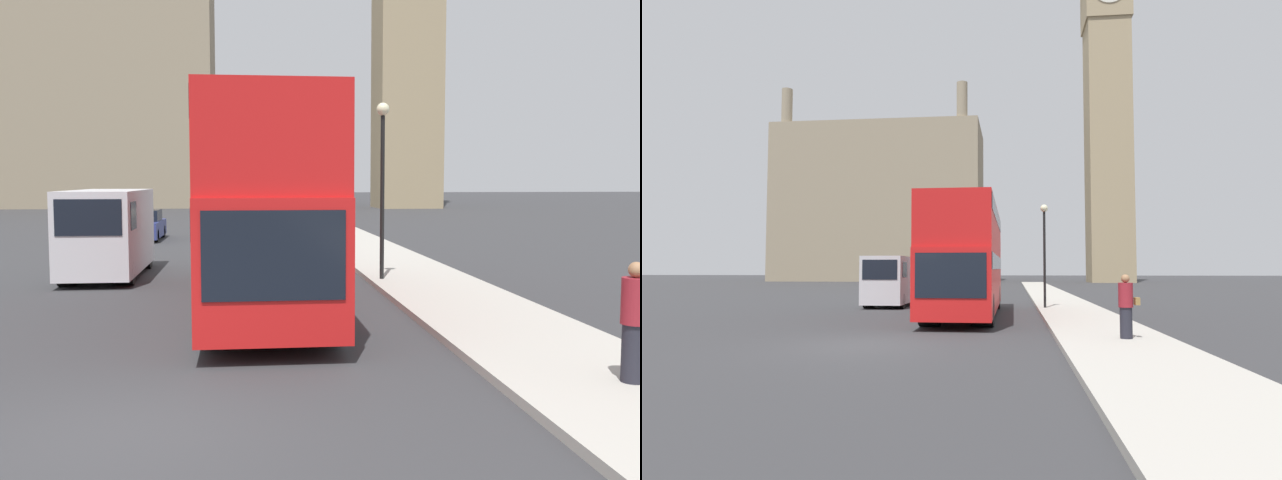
# 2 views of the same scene
# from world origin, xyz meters

# --- Properties ---
(ground_plane) EXTENTS (300.00, 300.00, 0.00)m
(ground_plane) POSITION_xyz_m (0.00, 0.00, 0.00)
(ground_plane) COLOR #333335
(building_block_distant) EXTENTS (34.63, 14.50, 32.10)m
(building_block_distant) POSITION_xyz_m (-18.93, 71.70, 13.20)
(building_block_distant) COLOR gray
(building_block_distant) RESTS_ON ground_plane
(red_double_decker_bus) EXTENTS (2.60, 11.24, 4.57)m
(red_double_decker_bus) POSITION_xyz_m (1.90, 8.26, 2.54)
(red_double_decker_bus) COLOR red
(red_double_decker_bus) RESTS_ON ground_plane
(white_van) EXTENTS (2.09, 5.60, 2.64)m
(white_van) POSITION_xyz_m (-2.65, 13.71, 1.41)
(white_van) COLOR silver
(white_van) RESTS_ON ground_plane
(pedestrian) EXTENTS (0.54, 0.38, 1.69)m
(pedestrian) POSITION_xyz_m (6.83, 0.82, 0.99)
(pedestrian) COLOR #23232D
(pedestrian) RESTS_ON sidewalk_strip
(street_lamp) EXTENTS (0.36, 0.36, 4.95)m
(street_lamp) POSITION_xyz_m (5.35, 11.40, 3.47)
(street_lamp) COLOR black
(street_lamp) RESTS_ON sidewalk_strip
(parked_sedan) EXTENTS (1.80, 4.50, 1.48)m
(parked_sedan) POSITION_xyz_m (-3.43, 27.22, 0.67)
(parked_sedan) COLOR navy
(parked_sedan) RESTS_ON ground_plane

